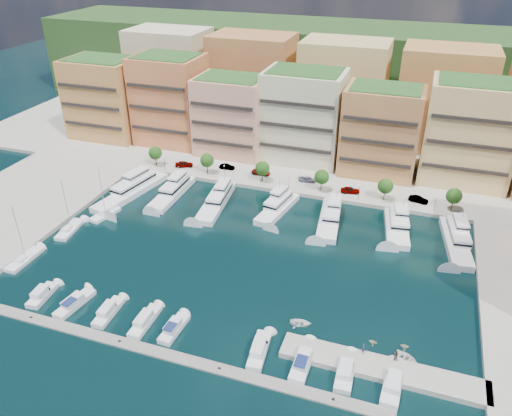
# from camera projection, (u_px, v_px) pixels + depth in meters

# --- Properties ---
(ground) EXTENTS (400.00, 400.00, 0.00)m
(ground) POSITION_uv_depth(u_px,v_px,m) (248.00, 258.00, 104.43)
(ground) COLOR black
(ground) RESTS_ON ground
(north_quay) EXTENTS (220.00, 64.00, 2.00)m
(north_quay) POSITION_uv_depth(u_px,v_px,m) (315.00, 149.00, 155.50)
(north_quay) COLOR #9E998E
(north_quay) RESTS_ON ground
(hillside) EXTENTS (240.00, 40.00, 58.00)m
(hillside) POSITION_uv_depth(u_px,v_px,m) (343.00, 104.00, 195.04)
(hillside) COLOR #1F3E19
(hillside) RESTS_ON ground
(south_pontoon) EXTENTS (72.00, 2.20, 0.35)m
(south_pontoon) POSITION_uv_depth(u_px,v_px,m) (168.00, 356.00, 80.57)
(south_pontoon) COLOR gray
(south_pontoon) RESTS_ON ground
(finger_pier) EXTENTS (32.00, 5.00, 2.00)m
(finger_pier) POSITION_uv_depth(u_px,v_px,m) (381.00, 371.00, 77.80)
(finger_pier) COLOR #9E998E
(finger_pier) RESTS_ON ground
(apartment_0) EXTENTS (22.00, 16.50, 24.80)m
(apartment_0) POSITION_uv_depth(u_px,v_px,m) (105.00, 98.00, 157.79)
(apartment_0) COLOR #C68848
(apartment_0) RESTS_ON north_quay
(apartment_1) EXTENTS (20.00, 16.50, 26.80)m
(apartment_1) POSITION_uv_depth(u_px,v_px,m) (170.00, 100.00, 152.71)
(apartment_1) COLOR #DB7E49
(apartment_1) RESTS_ON north_quay
(apartment_2) EXTENTS (20.00, 15.50, 22.80)m
(apartment_2) POSITION_uv_depth(u_px,v_px,m) (232.00, 116.00, 146.09)
(apartment_2) COLOR tan
(apartment_2) RESTS_ON north_quay
(apartment_3) EXTENTS (22.00, 16.50, 25.80)m
(apartment_3) POSITION_uv_depth(u_px,v_px,m) (303.00, 116.00, 141.04)
(apartment_3) COLOR beige
(apartment_3) RESTS_ON north_quay
(apartment_4) EXTENTS (20.00, 15.50, 23.80)m
(apartment_4) POSITION_uv_depth(u_px,v_px,m) (381.00, 131.00, 133.65)
(apartment_4) COLOR tan
(apartment_4) RESTS_ON north_quay
(apartment_5) EXTENTS (22.00, 16.50, 26.80)m
(apartment_5) POSITION_uv_depth(u_px,v_px,m) (469.00, 133.00, 128.32)
(apartment_5) COLOR #DDB775
(apartment_5) RESTS_ON north_quay
(backblock_0) EXTENTS (26.00, 18.00, 30.00)m
(backblock_0) POSITION_uv_depth(u_px,v_px,m) (171.00, 74.00, 173.12)
(backblock_0) COLOR beige
(backblock_0) RESTS_ON north_quay
(backblock_1) EXTENTS (26.00, 18.00, 30.00)m
(backblock_1) POSITION_uv_depth(u_px,v_px,m) (252.00, 82.00, 164.62)
(backblock_1) COLOR tan
(backblock_1) RESTS_ON north_quay
(backblock_2) EXTENTS (26.00, 18.00, 30.00)m
(backblock_2) POSITION_uv_depth(u_px,v_px,m) (343.00, 90.00, 156.11)
(backblock_2) COLOR #DDB775
(backblock_2) RESTS_ON north_quay
(backblock_3) EXTENTS (26.00, 18.00, 30.00)m
(backblock_3) POSITION_uv_depth(u_px,v_px,m) (443.00, 99.00, 147.61)
(backblock_3) COLOR #C68848
(backblock_3) RESTS_ON north_quay
(tree_0) EXTENTS (3.80, 3.80, 5.65)m
(tree_0) POSITION_uv_depth(u_px,v_px,m) (155.00, 153.00, 141.04)
(tree_0) COLOR #473323
(tree_0) RESTS_ON north_quay
(tree_1) EXTENTS (3.80, 3.80, 5.65)m
(tree_1) POSITION_uv_depth(u_px,v_px,m) (207.00, 160.00, 136.50)
(tree_1) COLOR #473323
(tree_1) RESTS_ON north_quay
(tree_2) EXTENTS (3.80, 3.80, 5.65)m
(tree_2) POSITION_uv_depth(u_px,v_px,m) (262.00, 168.00, 131.96)
(tree_2) COLOR #473323
(tree_2) RESTS_ON north_quay
(tree_3) EXTENTS (3.80, 3.80, 5.65)m
(tree_3) POSITION_uv_depth(u_px,v_px,m) (322.00, 177.00, 127.43)
(tree_3) COLOR #473323
(tree_3) RESTS_ON north_quay
(tree_4) EXTENTS (3.80, 3.80, 5.65)m
(tree_4) POSITION_uv_depth(u_px,v_px,m) (385.00, 186.00, 122.89)
(tree_4) COLOR #473323
(tree_4) RESTS_ON north_quay
(tree_5) EXTENTS (3.80, 3.80, 5.65)m
(tree_5) POSITION_uv_depth(u_px,v_px,m) (454.00, 196.00, 118.36)
(tree_5) COLOR #473323
(tree_5) RESTS_ON north_quay
(lamppost_0) EXTENTS (0.30, 0.30, 4.20)m
(lamppost_0) POSITION_uv_depth(u_px,v_px,m) (164.00, 161.00, 138.46)
(lamppost_0) COLOR black
(lamppost_0) RESTS_ON north_quay
(lamppost_1) EXTENTS (0.30, 0.30, 4.20)m
(lamppost_1) POSITION_uv_depth(u_px,v_px,m) (224.00, 170.00, 133.36)
(lamppost_1) COLOR black
(lamppost_1) RESTS_ON north_quay
(lamppost_2) EXTENTS (0.30, 0.30, 4.20)m
(lamppost_2) POSITION_uv_depth(u_px,v_px,m) (289.00, 179.00, 128.25)
(lamppost_2) COLOR black
(lamppost_2) RESTS_ON north_quay
(lamppost_3) EXTENTS (0.30, 0.30, 4.20)m
(lamppost_3) POSITION_uv_depth(u_px,v_px,m) (359.00, 190.00, 123.15)
(lamppost_3) COLOR black
(lamppost_3) RESTS_ON north_quay
(lamppost_4) EXTENTS (0.30, 0.30, 4.20)m
(lamppost_4) POSITION_uv_depth(u_px,v_px,m) (435.00, 201.00, 118.05)
(lamppost_4) COLOR black
(lamppost_4) RESTS_ON north_quay
(yacht_0) EXTENTS (9.22, 24.84, 7.30)m
(yacht_0) POSITION_uv_depth(u_px,v_px,m) (133.00, 189.00, 129.37)
(yacht_0) COLOR white
(yacht_0) RESTS_ON ground
(yacht_1) EXTENTS (4.84, 19.04, 7.30)m
(yacht_1) POSITION_uv_depth(u_px,v_px,m) (173.00, 191.00, 128.48)
(yacht_1) COLOR white
(yacht_1) RESTS_ON ground
(yacht_2) EXTENTS (6.69, 20.87, 7.30)m
(yacht_2) POSITION_uv_depth(u_px,v_px,m) (217.00, 199.00, 124.33)
(yacht_2) COLOR white
(yacht_2) RESTS_ON ground
(yacht_3) EXTENTS (7.03, 17.20, 7.30)m
(yacht_3) POSITION_uv_depth(u_px,v_px,m) (278.00, 206.00, 121.38)
(yacht_3) COLOR white
(yacht_3) RESTS_ON ground
(yacht_4) EXTENTS (6.61, 19.23, 7.30)m
(yacht_4) POSITION_uv_depth(u_px,v_px,m) (330.00, 217.00, 116.90)
(yacht_4) COLOR white
(yacht_4) RESTS_ON ground
(yacht_5) EXTENTS (7.16, 16.70, 7.30)m
(yacht_5) POSITION_uv_depth(u_px,v_px,m) (397.00, 225.00, 113.60)
(yacht_5) COLOR white
(yacht_5) RESTS_ON ground
(yacht_6) EXTENTS (7.29, 20.24, 7.30)m
(yacht_6) POSITION_uv_depth(u_px,v_px,m) (456.00, 239.00, 108.61)
(yacht_6) COLOR white
(yacht_6) RESTS_ON ground
(cruiser_0) EXTENTS (3.21, 7.31, 2.55)m
(cruiser_0) POSITION_uv_depth(u_px,v_px,m) (42.00, 295.00, 93.01)
(cruiser_0) COLOR white
(cruiser_0) RESTS_ON ground
(cruiser_1) EXTENTS (3.54, 8.86, 2.66)m
(cruiser_1) POSITION_uv_depth(u_px,v_px,m) (74.00, 303.00, 90.93)
(cruiser_1) COLOR white
(cruiser_1) RESTS_ON ground
(cruiser_2) EXTENTS (2.78, 8.05, 2.55)m
(cruiser_2) POSITION_uv_depth(u_px,v_px,m) (108.00, 312.00, 88.92)
(cruiser_2) COLOR white
(cruiser_2) RESTS_ON ground
(cruiser_3) EXTENTS (2.54, 8.51, 2.55)m
(cruiser_3) POSITION_uv_depth(u_px,v_px,m) (145.00, 321.00, 86.82)
(cruiser_3) COLOR white
(cruiser_3) RESTS_ON ground
(cruiser_4) EXTENTS (2.67, 7.55, 2.66)m
(cruiser_4) POSITION_uv_depth(u_px,v_px,m) (174.00, 329.00, 85.21)
(cruiser_4) COLOR white
(cruiser_4) RESTS_ON ground
(cruiser_6) EXTENTS (3.29, 8.60, 2.55)m
(cruiser_6) POSITION_uv_depth(u_px,v_px,m) (259.00, 350.00, 80.86)
(cruiser_6) COLOR white
(cruiser_6) RESTS_ON ground
(cruiser_7) EXTENTS (2.63, 8.87, 2.66)m
(cruiser_7) POSITION_uv_depth(u_px,v_px,m) (303.00, 362.00, 78.75)
(cruiser_7) COLOR white
(cruiser_7) RESTS_ON ground
(cruiser_8) EXTENTS (2.92, 8.04, 2.55)m
(cruiser_8) POSITION_uv_depth(u_px,v_px,m) (345.00, 372.00, 76.88)
(cruiser_8) COLOR white
(cruiser_8) RESTS_ON ground
(cruiser_9) EXTENTS (3.07, 8.70, 2.55)m
(cruiser_9) POSITION_uv_depth(u_px,v_px,m) (393.00, 384.00, 74.85)
(cruiser_9) COLOR white
(cruiser_9) RESTS_ON ground
(sailboat_0) EXTENTS (2.91, 9.02, 13.20)m
(sailboat_0) POSITION_uv_depth(u_px,v_px,m) (24.00, 260.00, 103.26)
(sailboat_0) COLOR white
(sailboat_0) RESTS_ON ground
(sailboat_1) EXTENTS (4.06, 9.25, 13.20)m
(sailboat_1) POSITION_uv_depth(u_px,v_px,m) (70.00, 230.00, 113.51)
(sailboat_1) COLOR white
(sailboat_1) RESTS_ON ground
(sailboat_2) EXTENTS (4.38, 8.33, 13.20)m
(sailboat_2) POSITION_uv_depth(u_px,v_px,m) (105.00, 215.00, 119.43)
(sailboat_2) COLOR white
(sailboat_2) RESTS_ON ground
(tender_1) EXTENTS (1.55, 1.37, 0.75)m
(tender_1) POSITION_uv_depth(u_px,v_px,m) (373.00, 342.00, 82.76)
(tender_1) COLOR beige
(tender_1) RESTS_ON ground
(tender_2) EXTENTS (4.48, 3.93, 0.77)m
(tender_2) POSITION_uv_depth(u_px,v_px,m) (406.00, 357.00, 79.77)
(tender_2) COLOR white
(tender_2) RESTS_ON ground
(tender_0) EXTENTS (4.17, 3.31, 0.78)m
(tender_0) POSITION_uv_depth(u_px,v_px,m) (301.00, 323.00, 86.70)
(tender_0) COLOR white
(tender_0) RESTS_ON ground
(tender_3) EXTENTS (1.48, 1.28, 0.77)m
(tender_3) POSITION_uv_depth(u_px,v_px,m) (405.00, 346.00, 81.95)
(tender_3) COLOR beige
(tender_3) RESTS_ON ground
(car_0) EXTENTS (5.42, 3.77, 1.71)m
(car_0) POSITION_uv_depth(u_px,v_px,m) (184.00, 164.00, 141.39)
(car_0) COLOR gray
(car_0) RESTS_ON north_quay
(car_1) EXTENTS (4.40, 1.66, 1.43)m
(car_1) POSITION_uv_depth(u_px,v_px,m) (227.00, 167.00, 140.08)
(car_1) COLOR gray
(car_1) RESTS_ON north_quay
(car_2) EXTENTS (5.22, 2.44, 1.45)m
(car_2) POSITION_uv_depth(u_px,v_px,m) (261.00, 172.00, 137.00)
(car_2) COLOR gray
(car_2) RESTS_ON north_quay
(car_3) EXTENTS (4.91, 2.55, 1.36)m
(car_3) POSITION_uv_depth(u_px,v_px,m) (307.00, 179.00, 133.24)
(car_3) COLOR gray
(car_3) RESTS_ON north_quay
(car_4) EXTENTS (5.14, 2.87, 1.65)m
(car_4) POSITION_uv_depth(u_px,v_px,m) (350.00, 190.00, 127.46)
(car_4) COLOR gray
(car_4) RESTS_ON north_quay
(car_5) EXTENTS (4.91, 2.53, 1.54)m
(car_5) POSITION_uv_depth(u_px,v_px,m) (418.00, 199.00, 123.15)
(car_5) COLOR gray
(car_5) RESTS_ON north_quay
(person_0) EXTENTS (0.73, 0.82, 1.90)m
(person_0) POSITION_uv_depth(u_px,v_px,m) (363.00, 348.00, 79.38)
(person_0) COLOR #243348
(person_0) RESTS_ON finger_pier
(person_1) EXTENTS (1.03, 0.85, 1.95)m
(person_1) POSITION_uv_depth(u_px,v_px,m) (396.00, 355.00, 77.99)
(person_1) COLOR #453929
(person_1) RESTS_ON finger_pier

